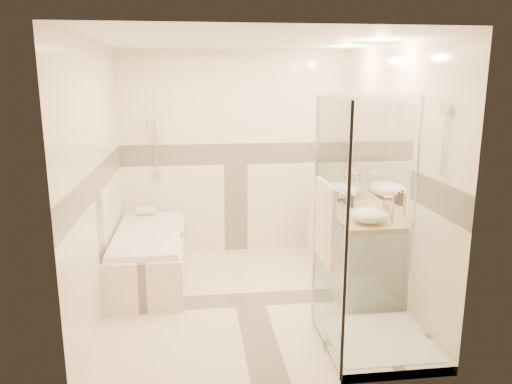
{
  "coord_description": "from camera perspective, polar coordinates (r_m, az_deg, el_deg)",
  "views": [
    {
      "loc": [
        -0.51,
        -4.61,
        2.18
      ],
      "look_at": [
        0.1,
        0.25,
        1.05
      ],
      "focal_mm": 35.0,
      "sensor_mm": 36.0,
      "label": 1
    }
  ],
  "objects": [
    {
      "name": "rolled_towel",
      "position": [
        6.15,
        -12.4,
        -2.09
      ],
      "size": [
        0.23,
        0.11,
        0.11
      ],
      "primitive_type": "cylinder",
      "rotation": [
        0.0,
        1.57,
        0.0
      ],
      "color": "white",
      "rests_on": "bathtub"
    },
    {
      "name": "amenity_bottle_b",
      "position": [
        5.4,
        10.47,
        -0.78
      ],
      "size": [
        0.13,
        0.13,
        0.13
      ],
      "primitive_type": "imported",
      "rotation": [
        0.0,
        0.0,
        -0.28
      ],
      "color": "black",
      "rests_on": "vanity"
    },
    {
      "name": "room",
      "position": [
        4.75,
        -0.18,
        1.79
      ],
      "size": [
        2.82,
        3.02,
        2.52
      ],
      "color": "beige",
      "rests_on": "ground"
    },
    {
      "name": "folded_towels",
      "position": [
        5.99,
        8.66,
        0.41
      ],
      "size": [
        0.15,
        0.25,
        0.08
      ],
      "primitive_type": "cube",
      "rotation": [
        0.0,
        0.0,
        0.01
      ],
      "color": "white",
      "rests_on": "vanity"
    },
    {
      "name": "faucet_far",
      "position": [
        4.85,
        15.29,
        -1.59
      ],
      "size": [
        0.11,
        0.03,
        0.26
      ],
      "color": "silver",
      "rests_on": "vanity"
    },
    {
      "name": "vessel_sink_near",
      "position": [
        5.69,
        9.51,
        0.18
      ],
      "size": [
        0.43,
        0.43,
        0.17
      ],
      "primitive_type": "ellipsoid",
      "color": "white",
      "rests_on": "vanity"
    },
    {
      "name": "vessel_sink_far",
      "position": [
        4.79,
        12.84,
        -2.58
      ],
      "size": [
        0.36,
        0.36,
        0.14
      ],
      "primitive_type": "ellipsoid",
      "color": "white",
      "rests_on": "vanity"
    },
    {
      "name": "shower_enclosure",
      "position": [
        4.23,
        12.2,
        -10.67
      ],
      "size": [
        0.96,
        0.93,
        2.04
      ],
      "color": "beige",
      "rests_on": "ground"
    },
    {
      "name": "vanity",
      "position": [
        5.47,
        10.71,
        -5.96
      ],
      "size": [
        0.58,
        1.62,
        0.85
      ],
      "color": "white",
      "rests_on": "ground"
    },
    {
      "name": "bathtub",
      "position": [
        5.61,
        -12.08,
        -6.82
      ],
      "size": [
        0.75,
        1.7,
        0.56
      ],
      "color": "beige",
      "rests_on": "ground"
    },
    {
      "name": "amenity_bottle_a",
      "position": [
        5.32,
        10.73,
        -0.81
      ],
      "size": [
        0.1,
        0.1,
        0.17
      ],
      "primitive_type": "imported",
      "rotation": [
        0.0,
        0.0,
        -0.39
      ],
      "color": "black",
      "rests_on": "vanity"
    },
    {
      "name": "faucet_near",
      "position": [
        5.74,
        11.6,
        1.08
      ],
      "size": [
        0.12,
        0.03,
        0.3
      ],
      "color": "silver",
      "rests_on": "vanity"
    }
  ]
}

